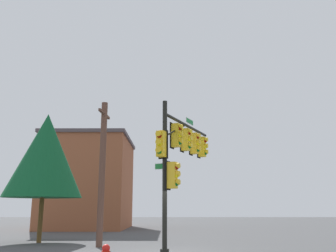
{
  "coord_description": "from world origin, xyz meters",
  "views": [
    {
      "loc": [
        -15.26,
        -0.2,
        1.81
      ],
      "look_at": [
        1.34,
        -0.13,
        5.61
      ],
      "focal_mm": 38.42,
      "sensor_mm": 36.0,
      "label": 1
    }
  ],
  "objects": [
    {
      "name": "signal_pole_assembly",
      "position": [
        1.44,
        -0.74,
        4.46
      ],
      "size": [
        5.55,
        2.78,
        6.43
      ],
      "color": "black",
      "rests_on": "ground_plane"
    },
    {
      "name": "utility_pole",
      "position": [
        2.59,
        3.15,
        3.67
      ],
      "size": [
        1.8,
        0.31,
        7.13
      ],
      "color": "brown",
      "rests_on": "ground_plane"
    },
    {
      "name": "tree_near",
      "position": [
        4.86,
        6.82,
        4.74
      ],
      "size": [
        4.27,
        4.27,
        7.12
      ],
      "color": "brown",
      "rests_on": "ground_plane"
    },
    {
      "name": "brick_building",
      "position": [
        18.36,
        7.2,
        4.13
      ],
      "size": [
        9.35,
        7.39,
        8.24
      ],
      "color": "#965133",
      "rests_on": "ground_plane"
    }
  ]
}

